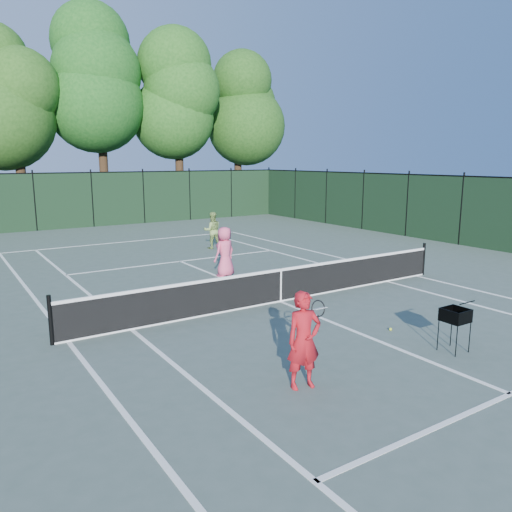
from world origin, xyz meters
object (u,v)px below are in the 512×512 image
ball_hopper (455,316)px  player_pink (225,252)px  player_green (212,230)px  coach (304,340)px  loose_ball_midcourt (390,329)px

ball_hopper → player_pink: bearing=95.0°
player_pink → player_green: size_ratio=1.04×
coach → ball_hopper: size_ratio=1.88×
coach → loose_ball_midcourt: bearing=29.9°
coach → player_green: coach is taller
player_pink → player_green: 5.25m
coach → loose_ball_midcourt: 3.64m
player_green → coach: bearing=83.7°
player_green → ball_hopper: player_green is taller
ball_hopper → loose_ball_midcourt: ball_hopper is taller
player_green → loose_ball_midcourt: size_ratio=22.94×
ball_hopper → player_green: bearing=84.0°
player_green → ball_hopper: 12.99m
coach → ball_hopper: coach is taller
player_green → loose_ball_midcourt: bearing=97.3°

